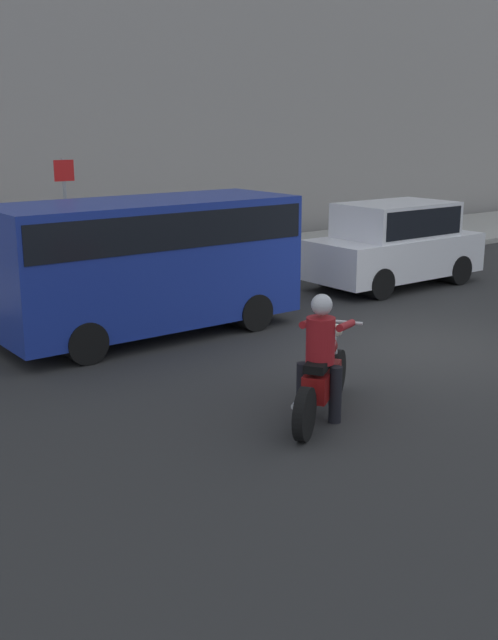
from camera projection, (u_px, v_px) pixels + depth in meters
ground_plane at (415, 346)px, 12.19m from camera, size 80.00×80.00×0.00m
sidewalk_slab at (158, 268)px, 18.35m from camera, size 40.00×4.40×0.14m
motorcycle_with_rider_crimson at (322, 366)px, 9.12m from camera, size 1.86×1.29×1.53m
parked_hatchback_white at (395, 243)px, 16.49m from camera, size 3.98×1.76×1.80m
parked_van_cobalt_blue at (147, 257)px, 12.54m from camera, size 5.01×1.96×2.24m
street_sign_post at (66, 207)px, 16.33m from camera, size 0.44×0.08×2.58m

